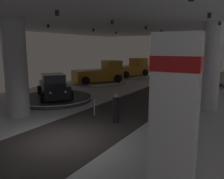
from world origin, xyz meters
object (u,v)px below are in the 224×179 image
object	(u,v)px
visitor_walking_near	(166,84)
column_left	(16,69)
display_platform_mid_left	(54,98)
visitor_walking_far	(116,106)
brand_sign_pylon	(174,120)
pickup_truck_deep_left	(131,69)
column_right	(211,67)
display_car_mid_left	(54,87)
display_platform_deep_left	(130,77)
display_platform_far_left	(98,83)
pickup_truck_far_left	(101,73)

from	to	relation	value
visitor_walking_near	column_left	bearing A→B (deg)	-116.37
display_platform_mid_left	visitor_walking_far	bearing A→B (deg)	-17.44
brand_sign_pylon	display_platform_mid_left	size ratio (longest dim) A/B	0.76
pickup_truck_deep_left	visitor_walking_near	xyz separation A→B (m)	(7.49, -8.30, -0.28)
column_right	visitor_walking_near	size ratio (longest dim) A/B	3.46
column_left	display_car_mid_left	distance (m)	4.43
display_car_mid_left	visitor_walking_far	size ratio (longest dim) A/B	2.79
display_platform_deep_left	display_platform_far_left	bearing A→B (deg)	-94.13
brand_sign_pylon	visitor_walking_near	world-z (taller)	brand_sign_pylon
brand_sign_pylon	visitor_walking_far	size ratio (longest dim) A/B	2.71
column_left	column_right	world-z (taller)	same
brand_sign_pylon	visitor_walking_near	xyz separation A→B (m)	(-4.69, 13.55, -1.31)
column_left	column_right	xyz separation A→B (m)	(9.22, 7.31, 0.00)
column_right	column_left	bearing A→B (deg)	-141.58
column_right	brand_sign_pylon	size ratio (longest dim) A/B	1.28
display_platform_deep_left	visitor_walking_near	bearing A→B (deg)	-46.50
display_platform_mid_left	column_left	bearing A→B (deg)	-74.24
visitor_walking_near	column_right	bearing A→B (deg)	-40.12
visitor_walking_far	display_car_mid_left	bearing A→B (deg)	162.48
brand_sign_pylon	column_right	bearing A→B (deg)	94.19
column_left	display_platform_far_left	xyz separation A→B (m)	(-2.79, 12.03, -2.61)
column_right	display_platform_deep_left	xyz separation A→B (m)	(-11.53, 11.31, -2.61)
display_car_mid_left	visitor_walking_near	size ratio (longest dim) A/B	2.79
brand_sign_pylon	visitor_walking_near	bearing A→B (deg)	109.11
pickup_truck_far_left	display_platform_far_left	bearing A→B (deg)	-120.79
brand_sign_pylon	pickup_truck_far_left	bearing A→B (deg)	129.59
display_car_mid_left	visitor_walking_far	bearing A→B (deg)	-17.52
display_platform_mid_left	display_car_mid_left	xyz separation A→B (m)	(-0.02, 0.02, 0.90)
visitor_walking_near	visitor_walking_far	size ratio (longest dim) A/B	1.00
column_left	display_car_mid_left	xyz separation A→B (m)	(-1.13, 3.93, -1.69)
pickup_truck_deep_left	display_platform_mid_left	xyz separation A→B (m)	(1.12, -15.02, -1.02)
display_platform_mid_left	visitor_walking_far	size ratio (longest dim) A/B	3.56
pickup_truck_far_left	visitor_walking_near	distance (m)	8.07
column_left	display_platform_mid_left	bearing A→B (deg)	105.76
column_right	pickup_truck_far_left	xyz separation A→B (m)	(-11.84, 5.00, -1.57)
pickup_truck_far_left	visitor_walking_far	xyz separation A→B (m)	(8.15, -10.48, -0.27)
pickup_truck_deep_left	visitor_walking_far	xyz separation A→B (m)	(7.74, -17.10, -0.28)
column_right	brand_sign_pylon	distance (m)	10.26
display_platform_far_left	pickup_truck_far_left	xyz separation A→B (m)	(0.16, 0.28, 1.04)
display_platform_deep_left	display_car_mid_left	world-z (taller)	display_car_mid_left
pickup_truck_deep_left	visitor_walking_far	size ratio (longest dim) A/B	3.57
display_platform_far_left	display_car_mid_left	bearing A→B (deg)	-78.44
column_right	pickup_truck_far_left	distance (m)	12.95
brand_sign_pylon	pickup_truck_deep_left	world-z (taller)	brand_sign_pylon
pickup_truck_far_left	display_platform_mid_left	bearing A→B (deg)	-79.76
column_left	visitor_walking_near	world-z (taller)	column_left
display_platform_far_left	visitor_walking_far	bearing A→B (deg)	-50.83
brand_sign_pylon	pickup_truck_far_left	distance (m)	19.78
column_right	brand_sign_pylon	xyz separation A→B (m)	(0.75, -10.22, -0.53)
column_left	brand_sign_pylon	distance (m)	10.40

